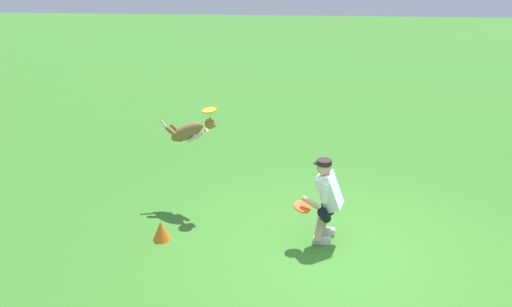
# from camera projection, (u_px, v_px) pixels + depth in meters

# --- Properties ---
(ground_plane) EXTENTS (60.00, 60.00, 0.00)m
(ground_plane) POSITION_uv_depth(u_px,v_px,m) (338.00, 254.00, 7.28)
(ground_plane) COLOR #3C802C
(person) EXTENTS (0.66, 0.66, 1.29)m
(person) POSITION_uv_depth(u_px,v_px,m) (327.00, 198.00, 7.41)
(person) COLOR silver
(person) RESTS_ON ground_plane
(dog) EXTENTS (1.06, 0.44, 0.58)m
(dog) POSITION_uv_depth(u_px,v_px,m) (190.00, 132.00, 8.33)
(dog) COLOR olive
(frisbee_flying) EXTENTS (0.33, 0.33, 0.06)m
(frisbee_flying) POSITION_uv_depth(u_px,v_px,m) (209.00, 110.00, 8.08)
(frisbee_flying) COLOR yellow
(frisbee_held) EXTENTS (0.27, 0.26, 0.13)m
(frisbee_held) POSITION_uv_depth(u_px,v_px,m) (302.00, 207.00, 7.34)
(frisbee_held) COLOR #F45218
(frisbee_held) RESTS_ON person
(training_cone) EXTENTS (0.28, 0.28, 0.31)m
(training_cone) POSITION_uv_depth(u_px,v_px,m) (161.00, 230.00, 7.59)
(training_cone) COLOR orange
(training_cone) RESTS_ON ground_plane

